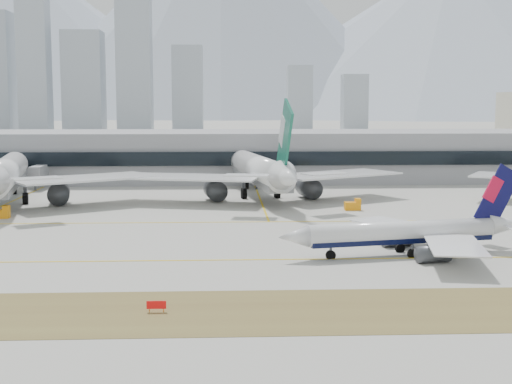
{
  "coord_description": "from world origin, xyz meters",
  "views": [
    {
      "loc": [
        3.49,
        -110.19,
        23.16
      ],
      "look_at": [
        9.28,
        18.0,
        7.5
      ],
      "focal_mm": 50.0,
      "sensor_mm": 36.0,
      "label": 1
    }
  ],
  "objects_px": {
    "widebody_cathay": "(262,172)",
    "terminal": "(213,155)",
    "taxiing_airliner": "(411,233)",
    "widebody_eva": "(4,176)"
  },
  "relations": [
    {
      "from": "widebody_cathay",
      "to": "terminal",
      "type": "bearing_deg",
      "value": 5.86
    },
    {
      "from": "taxiing_airliner",
      "to": "terminal",
      "type": "relative_size",
      "value": 0.15
    },
    {
      "from": "taxiing_airliner",
      "to": "widebody_cathay",
      "type": "xyz_separation_m",
      "value": [
        -19.65,
        67.77,
        3.23
      ]
    },
    {
      "from": "terminal",
      "to": "taxiing_airliner",
      "type": "bearing_deg",
      "value": -74.51
    },
    {
      "from": "taxiing_airliner",
      "to": "widebody_eva",
      "type": "xyz_separation_m",
      "value": [
        -79.87,
        58.83,
        3.38
      ]
    },
    {
      "from": "widebody_cathay",
      "to": "terminal",
      "type": "height_order",
      "value": "widebody_cathay"
    },
    {
      "from": "widebody_eva",
      "to": "terminal",
      "type": "bearing_deg",
      "value": -50.27
    },
    {
      "from": "taxiing_airliner",
      "to": "widebody_eva",
      "type": "distance_m",
      "value": 99.26
    },
    {
      "from": "taxiing_airliner",
      "to": "widebody_eva",
      "type": "bearing_deg",
      "value": -47.78
    },
    {
      "from": "widebody_cathay",
      "to": "taxiing_airliner",
      "type": "bearing_deg",
      "value": -172.52
    }
  ]
}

